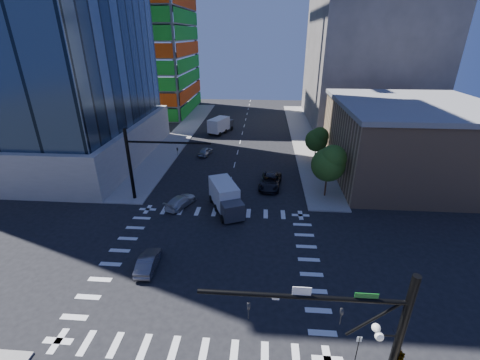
{
  "coord_description": "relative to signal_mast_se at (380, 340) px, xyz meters",
  "views": [
    {
      "loc": [
        4.47,
        -23.27,
        18.95
      ],
      "look_at": [
        2.09,
        8.0,
        4.67
      ],
      "focal_mm": 24.0,
      "sensor_mm": 36.0,
      "label": 1
    }
  ],
  "objects": [
    {
      "name": "car_nb_far",
      "position": [
        -5.03,
        27.79,
        -4.2
      ],
      "size": [
        3.41,
        6.1,
        1.61
      ],
      "primitive_type": "imported",
      "rotation": [
        0.0,
        0.0,
        -0.13
      ],
      "color": "black",
      "rests_on": "ground"
    },
    {
      "name": "box_truck_far",
      "position": [
        -15.06,
        53.7,
        -3.57
      ],
      "size": [
        4.87,
        6.75,
        3.26
      ],
      "rotation": [
        0.0,
        0.0,
        2.74
      ],
      "color": "black",
      "rests_on": "ground"
    },
    {
      "name": "sidewalk_ne",
      "position": [
        1.9,
        51.5,
        -4.93
      ],
      "size": [
        5.0,
        60.0,
        0.15
      ],
      "primitive_type": "cube",
      "color": "gray",
      "rests_on": "ground"
    },
    {
      "name": "construction_building",
      "position": [
        -38.02,
        73.43,
        19.6
      ],
      "size": [
        25.16,
        34.5,
        70.6
      ],
      "color": "gray",
      "rests_on": "ground"
    },
    {
      "name": "commercial_building",
      "position": [
        14.4,
        33.5,
        0.31
      ],
      "size": [
        20.5,
        22.5,
        10.6
      ],
      "color": "#9E7C5B",
      "rests_on": "ground"
    },
    {
      "name": "sidewalk_nw",
      "position": [
        -23.1,
        51.5,
        -4.93
      ],
      "size": [
        5.0,
        60.0,
        0.15
      ],
      "primitive_type": "cube",
      "color": "gray",
      "rests_on": "ground"
    },
    {
      "name": "ground",
      "position": [
        -10.6,
        11.5,
        -5.01
      ],
      "size": [
        160.0,
        160.0,
        0.0
      ],
      "primitive_type": "plane",
      "color": "black",
      "rests_on": "ground"
    },
    {
      "name": "car_sb_mid",
      "position": [
        -15.99,
        39.71,
        -4.33
      ],
      "size": [
        2.26,
        4.17,
        1.35
      ],
      "primitive_type": "imported",
      "rotation": [
        0.0,
        0.0,
        2.96
      ],
      "color": "#A6A9AD",
      "rests_on": "ground"
    },
    {
      "name": "signal_mast_nw",
      "position": [
        -20.6,
        23.0,
        0.49
      ],
      "size": [
        10.2,
        0.4,
        9.0
      ],
      "color": "black",
      "rests_on": "sidewalk_nw"
    },
    {
      "name": "no_parking_sign",
      "position": [
        0.1,
        2.5,
        -3.63
      ],
      "size": [
        0.3,
        0.06,
        2.2
      ],
      "color": "black",
      "rests_on": "ground"
    },
    {
      "name": "car_sb_near",
      "position": [
        -15.84,
        21.61,
        -4.34
      ],
      "size": [
        3.55,
        5.0,
        1.34
      ],
      "primitive_type": "imported",
      "rotation": [
        0.0,
        0.0,
        2.74
      ],
      "color": "silver",
      "rests_on": "ground"
    },
    {
      "name": "road_markings",
      "position": [
        -10.6,
        11.5,
        -5.0
      ],
      "size": [
        20.0,
        20.0,
        0.01
      ],
      "primitive_type": "cube",
      "color": "silver",
      "rests_on": "ground"
    },
    {
      "name": "bg_building_ne",
      "position": [
        16.4,
        66.5,
        8.99
      ],
      "size": [
        24.0,
        30.0,
        28.0
      ],
      "primitive_type": "cube",
      "color": "#625C58",
      "rests_on": "ground"
    },
    {
      "name": "signal_mast_se",
      "position": [
        0.0,
        0.0,
        0.0
      ],
      "size": [
        10.51,
        2.48,
        9.0
      ],
      "color": "black",
      "rests_on": "sidewalk_se"
    },
    {
      "name": "box_truck_near",
      "position": [
        -10.2,
        20.87,
        -3.58
      ],
      "size": [
        4.86,
        6.71,
        3.24
      ],
      "rotation": [
        0.0,
        0.0,
        0.41
      ],
      "color": "black",
      "rests_on": "ground"
    },
    {
      "name": "car_sb_cross",
      "position": [
        -15.93,
        10.27,
        -4.33
      ],
      "size": [
        1.61,
        4.17,
        1.35
      ],
      "primitive_type": "imported",
      "rotation": [
        0.0,
        0.0,
        3.19
      ],
      "color": "#58575C",
      "rests_on": "ground"
    },
    {
      "name": "tree_north",
      "position": [
        2.33,
        37.4,
        -1.02
      ],
      "size": [
        3.54,
        3.52,
        5.78
      ],
      "color": "#382316",
      "rests_on": "sidewalk_ne"
    },
    {
      "name": "tree_south",
      "position": [
        2.03,
        25.4,
        -0.32
      ],
      "size": [
        4.16,
        4.16,
        6.82
      ],
      "color": "#382316",
      "rests_on": "sidewalk_ne"
    }
  ]
}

